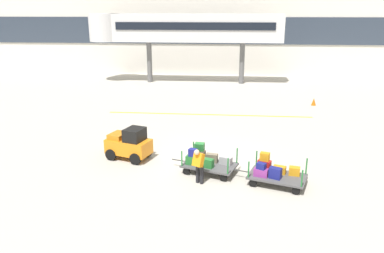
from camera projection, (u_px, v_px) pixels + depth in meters
name	position (u px, v px, depth m)	size (l,w,h in m)	color
ground_plane	(207.00, 160.00, 18.30)	(120.00, 120.00, 0.00)	#B2ADA0
apron_lead_line	(209.00, 115.00, 26.11)	(14.05, 0.20, 0.01)	yellow
terminal_building	(219.00, 34.00, 41.71)	(60.87, 2.51, 8.70)	silver
jet_bridge	(177.00, 28.00, 36.09)	(18.61, 3.00, 6.58)	silver
baggage_tug	(129.00, 144.00, 18.22)	(2.34, 1.77, 1.58)	orange
baggage_cart_lead	(206.00, 161.00, 16.78)	(3.08, 2.06, 1.19)	#4C4C4F
baggage_cart_middle	(274.00, 172.00, 15.63)	(3.08, 2.06, 1.22)	#4C4C4F
baggage_handler	(199.00, 164.00, 15.54)	(0.56, 0.57, 1.56)	black
safety_cone_near	(314.00, 102.00, 28.58)	(0.36, 0.36, 0.55)	#EA590F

